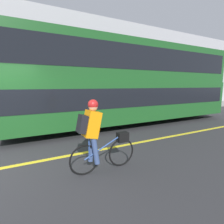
{
  "coord_description": "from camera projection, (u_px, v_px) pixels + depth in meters",
  "views": [
    {
      "loc": [
        0.71,
        -4.41,
        1.86
      ],
      "look_at": [
        3.34,
        0.54,
        1.0
      ],
      "focal_mm": 28.0,
      "sensor_mm": 36.0,
      "label": 1
    }
  ],
  "objects": [
    {
      "name": "bus",
      "position": [
        129.0,
        81.0,
        8.2
      ],
      "size": [
        10.8,
        2.49,
        3.71
      ],
      "color": "black",
      "rests_on": "ground_plane"
    },
    {
      "name": "sidewalk_curb",
      "position": [
        5.0,
        121.0,
        8.71
      ],
      "size": [
        60.0,
        2.17,
        0.15
      ],
      "color": "gray",
      "rests_on": "ground_plane"
    },
    {
      "name": "trash_bin",
      "position": [
        91.0,
        105.0,
        10.61
      ],
      "size": [
        0.56,
        0.56,
        1.05
      ],
      "color": "#262628",
      "rests_on": "sidewalk_curb"
    },
    {
      "name": "building_facade",
      "position": [
        1.0,
        60.0,
        9.32
      ],
      "size": [
        60.0,
        0.3,
        6.36
      ],
      "color": "#9E9EA3",
      "rests_on": "ground_plane"
    },
    {
      "name": "cyclist_on_bike",
      "position": [
        97.0,
        134.0,
        3.67
      ],
      "size": [
        1.55,
        0.32,
        1.58
      ],
      "color": "black",
      "rests_on": "ground_plane"
    }
  ]
}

